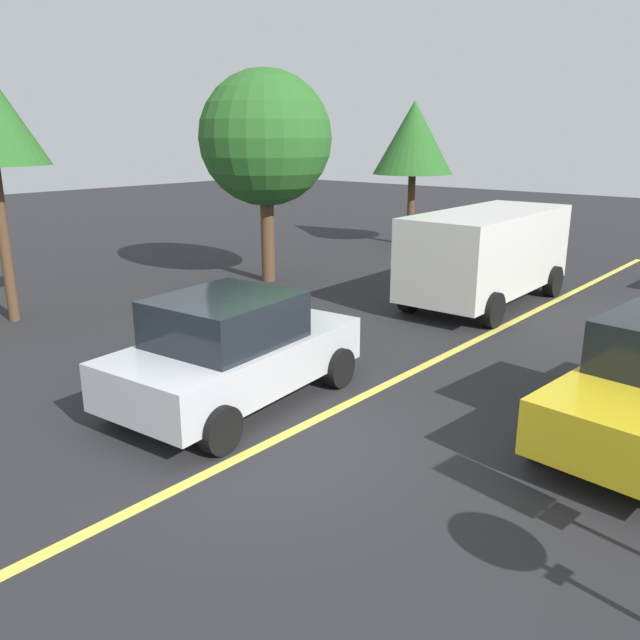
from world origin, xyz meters
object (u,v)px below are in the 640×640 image
(car_silver_near_curb, at_px, (233,350))
(tree_right_verge, at_px, (265,139))
(white_van, at_px, (487,251))
(tree_centre_verge, at_px, (414,138))

(car_silver_near_curb, bearing_deg, tree_right_verge, 41.68)
(white_van, distance_m, car_silver_near_curb, 7.87)
(tree_centre_verge, bearing_deg, white_van, -135.24)
(car_silver_near_curb, xyz_separation_m, tree_centre_verge, (13.97, 5.95, 2.96))
(car_silver_near_curb, bearing_deg, white_van, -0.80)
(white_van, relative_size, tree_right_verge, 0.94)
(white_van, height_order, tree_right_verge, tree_right_verge)
(car_silver_near_curb, height_order, tree_centre_verge, tree_centre_verge)
(tree_centre_verge, distance_m, tree_right_verge, 7.72)
(white_van, xyz_separation_m, tree_right_verge, (-1.60, 5.68, 2.53))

